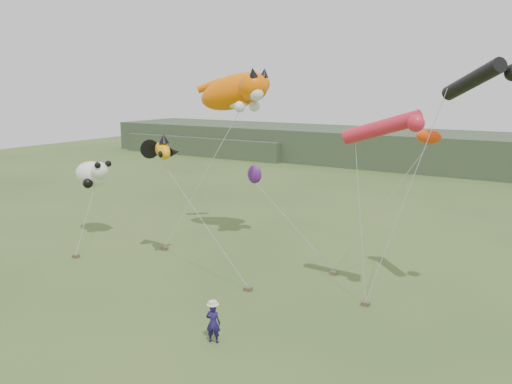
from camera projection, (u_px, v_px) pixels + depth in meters
ground at (195, 320)px, 20.06m from camera, size 120.00×120.00×0.00m
headland at (411, 150)px, 58.52m from camera, size 90.00×13.00×4.00m
festival_attendant at (213, 323)px, 18.14m from camera, size 0.63×0.51×1.51m
sandbag_anchors at (228, 272)px, 25.00m from camera, size 15.97×5.33×0.17m
cat_kite at (239, 91)px, 28.42m from camera, size 5.71×3.32×3.01m
fish_kite at (157, 149)px, 25.61m from camera, size 2.81×1.82×1.40m
tube_kites at (431, 104)px, 19.72m from camera, size 6.57×3.87×3.49m
panda_kite at (93, 174)px, 30.60m from camera, size 2.74×1.77×1.70m
misc_kites at (312, 162)px, 27.37m from camera, size 11.85×3.25×3.99m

